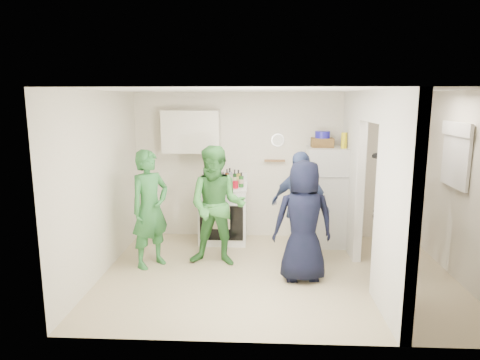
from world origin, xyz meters
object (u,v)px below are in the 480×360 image
Objects in this scene: person_nook at (394,208)px; wicker_basket at (322,143)px; person_navy at (303,221)px; stove at (223,214)px; yellow_cup_stack_top at (344,141)px; person_green_left at (150,209)px; person_denim at (299,208)px; blue_bowl at (322,135)px; fridge at (327,196)px; person_green_center at (217,206)px.

wicker_basket is at bearing -152.10° from person_nook.
stove is at bearing -57.95° from person_navy.
person_nook is (2.44, -1.26, 0.46)m from stove.
yellow_cup_stack_top reaches higher than wicker_basket.
person_denim is (2.14, 0.26, -0.02)m from person_green_left.
blue_bowl is (0.00, 0.00, 0.13)m from wicker_basket.
wicker_basket is at bearing -111.69° from person_navy.
person_green_center is (-1.72, -0.99, 0.06)m from fridge.
person_green_center is 0.92× the size of person_nook.
stove is 0.55× the size of person_green_center.
wicker_basket reaches higher than fridge.
fridge is at bearing -115.68° from person_navy.
person_green_left is (-2.56, -1.14, -0.84)m from wicker_basket.
wicker_basket is 0.21× the size of person_denim.
person_navy is 0.86× the size of person_nook.
wicker_basket is at bearing 153.43° from fridge.
person_green_left is 1.02× the size of person_denim.
person_navy is at bearing -109.56° from fridge.
yellow_cup_stack_top reaches higher than stove.
stove is 1.95m from person_navy.
person_denim is at bearing -96.37° from person_navy.
yellow_cup_stack_top reaches higher than person_navy.
person_green_center is at bearing -100.31° from person_nook.
person_navy is (1.19, -1.51, 0.33)m from stove.
person_nook is (3.38, -0.14, 0.09)m from person_green_left.
person_green_center is at bearing -28.74° from person_navy.
person_navy is at bearing -17.08° from person_green_center.
fridge is 0.93× the size of person_green_center.
blue_bowl reaches higher than stove.
blue_bowl reaches higher than wicker_basket.
fridge is 6.73× the size of blue_bowl.
person_nook reaches higher than stove.
person_navy is at bearing -60.91° from person_green_left.
person_denim is at bearing -36.04° from stove.
person_green_left is at bearing -134.96° from person_denim.
wicker_basket is (1.62, 0.02, 1.21)m from stove.
yellow_cup_stack_top is at bearing -25.11° from wicker_basket.
yellow_cup_stack_top is 0.15× the size of person_denim.
fridge is at bearing -154.41° from person_nook.
person_nook is at bearing -59.86° from fridge.
stove is at bearing 179.00° from fridge.
person_green_left is at bearing -160.98° from yellow_cup_stack_top.
person_nook reaches higher than fridge.
person_denim is 0.65m from person_navy.
person_nook reaches higher than blue_bowl.
stove is 0.59× the size of person_navy.
blue_bowl reaches higher than fridge.
person_nook is (0.72, -1.23, 0.14)m from fridge.
person_nook is at bearing -52.95° from person_green_left.
person_nook is (0.50, -1.13, -0.80)m from yellow_cup_stack_top.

